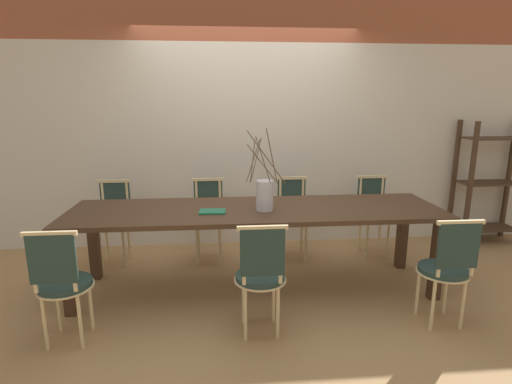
{
  "coord_description": "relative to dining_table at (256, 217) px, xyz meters",
  "views": [
    {
      "loc": [
        -0.3,
        -3.43,
        1.73
      ],
      "look_at": [
        0.0,
        0.0,
        0.92
      ],
      "focal_mm": 28.0,
      "sensor_mm": 36.0,
      "label": 1
    }
  ],
  "objects": [
    {
      "name": "book_stack",
      "position": [
        -0.39,
        -0.1,
        0.09
      ],
      "size": [
        0.23,
        0.17,
        0.01
      ],
      "color": "#1E6B4C",
      "rests_on": "dining_table"
    },
    {
      "name": "chair_far_leftend",
      "position": [
        -1.45,
        0.75,
        -0.2
      ],
      "size": [
        0.39,
        0.39,
        0.89
      ],
      "rotation": [
        0.0,
        0.0,
        3.14
      ],
      "color": "#233833",
      "rests_on": "ground_plane"
    },
    {
      "name": "chair_far_right",
      "position": [
        1.39,
        0.75,
        -0.2
      ],
      "size": [
        0.39,
        0.39,
        0.89
      ],
      "rotation": [
        0.0,
        0.0,
        3.14
      ],
      "color": "#233833",
      "rests_on": "ground_plane"
    },
    {
      "name": "vase_centerpiece",
      "position": [
        0.07,
        -0.06,
        0.23
      ],
      "size": [
        0.33,
        0.33,
        0.72
      ],
      "color": "silver",
      "rests_on": "dining_table"
    },
    {
      "name": "dining_table",
      "position": [
        0.0,
        0.0,
        0.0
      ],
      "size": [
        3.31,
        0.89,
        0.77
      ],
      "color": "#422B1C",
      "rests_on": "ground_plane"
    },
    {
      "name": "chair_near_center",
      "position": [
        1.39,
        -0.75,
        -0.2
      ],
      "size": [
        0.39,
        0.39,
        0.89
      ],
      "color": "#233833",
      "rests_on": "ground_plane"
    },
    {
      "name": "wall_rear",
      "position": [
        0.0,
        1.26,
        0.91
      ],
      "size": [
        12.0,
        0.06,
        3.2
      ],
      "color": "beige",
      "rests_on": "ground_plane"
    },
    {
      "name": "ground_plane",
      "position": [
        0.0,
        0.0,
        -0.69
      ],
      "size": [
        16.0,
        16.0,
        0.0
      ],
      "primitive_type": "plane",
      "color": "#A87F51"
    },
    {
      "name": "chair_far_center",
      "position": [
        0.47,
        0.75,
        -0.2
      ],
      "size": [
        0.39,
        0.39,
        0.89
      ],
      "rotation": [
        0.0,
        0.0,
        3.14
      ],
      "color": "#233833",
      "rests_on": "ground_plane"
    },
    {
      "name": "shelving_rack",
      "position": [
        2.92,
        1.01,
        0.05
      ],
      "size": [
        0.76,
        0.38,
        1.49
      ],
      "color": "#422D1E",
      "rests_on": "ground_plane"
    },
    {
      "name": "chair_far_left",
      "position": [
        -0.45,
        0.75,
        -0.2
      ],
      "size": [
        0.39,
        0.39,
        0.89
      ],
      "rotation": [
        0.0,
        0.0,
        3.14
      ],
      "color": "#233833",
      "rests_on": "ground_plane"
    },
    {
      "name": "chair_near_leftend",
      "position": [
        -1.43,
        -0.75,
        -0.2
      ],
      "size": [
        0.39,
        0.39,
        0.89
      ],
      "color": "#233833",
      "rests_on": "ground_plane"
    },
    {
      "name": "chair_near_left",
      "position": [
        -0.03,
        -0.75,
        -0.2
      ],
      "size": [
        0.39,
        0.39,
        0.89
      ],
      "color": "#233833",
      "rests_on": "ground_plane"
    }
  ]
}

